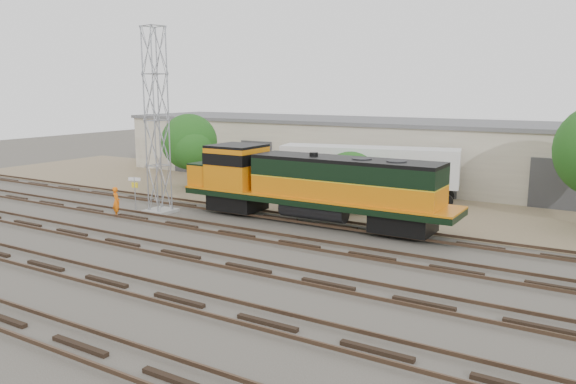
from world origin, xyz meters
The scene contains 11 objects.
ground centered at (0.00, 0.00, 0.00)m, with size 140.00×140.00×0.00m, color #47423A.
dirt_strip centered at (0.00, 15.00, 0.01)m, with size 80.00×16.00×0.02m, color #726047.
tracks centered at (0.00, -3.00, 0.08)m, with size 80.00×20.40×0.28m.
warehouse centered at (0.04, 22.98, 2.65)m, with size 58.40×10.40×5.30m.
locomotive centered at (-1.98, 6.00, 2.39)m, with size 17.31×3.04×4.16m.
signal_tower centered at (-11.68, 3.59, 5.71)m, with size 1.73×1.73×11.72m.
sign_post centered at (-13.80, 3.46, 1.53)m, with size 0.87×0.27×2.18m.
worker centered at (-13.15, 1.27, 0.95)m, with size 0.69×0.45×1.89m, color orange.
semi_trailer centered at (-1.51, 14.36, 2.43)m, with size 12.79×5.28×3.86m.
tree_west centered at (-16.44, 12.07, 3.55)m, with size 4.76×4.54×5.94m.
tree_mid centered at (-1.53, 11.03, 1.69)m, with size 4.28×4.07×4.07m.
Camera 1 is at (14.00, -22.48, 7.94)m, focal length 35.00 mm.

